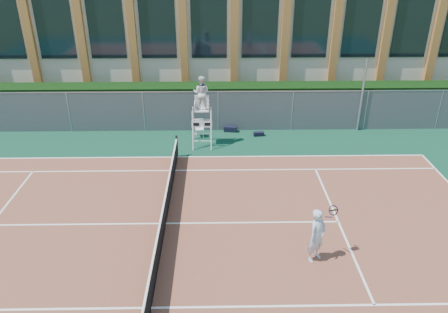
{
  "coord_description": "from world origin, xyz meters",
  "views": [
    {
      "loc": [
        1.93,
        -13.31,
        9.41
      ],
      "look_at": [
        2.21,
        3.0,
        1.27
      ],
      "focal_mm": 35.0,
      "sensor_mm": 36.0,
      "label": 1
    }
  ],
  "objects_px": {
    "steel_pole": "(362,96)",
    "tennis_player": "(317,235)",
    "plastic_chair": "(199,126)",
    "umpire_chair": "(201,95)"
  },
  "relations": [
    {
      "from": "steel_pole",
      "to": "umpire_chair",
      "type": "xyz_separation_m",
      "value": [
        -8.45,
        -1.65,
        0.66
      ]
    },
    {
      "from": "steel_pole",
      "to": "plastic_chair",
      "type": "distance_m",
      "value": 8.78
    },
    {
      "from": "plastic_chair",
      "to": "tennis_player",
      "type": "height_order",
      "value": "tennis_player"
    },
    {
      "from": "umpire_chair",
      "to": "tennis_player",
      "type": "height_order",
      "value": "umpire_chair"
    },
    {
      "from": "umpire_chair",
      "to": "plastic_chair",
      "type": "height_order",
      "value": "umpire_chair"
    },
    {
      "from": "steel_pole",
      "to": "tennis_player",
      "type": "distance_m",
      "value": 11.73
    },
    {
      "from": "plastic_chair",
      "to": "umpire_chair",
      "type": "bearing_deg",
      "value": -79.11
    },
    {
      "from": "umpire_chair",
      "to": "tennis_player",
      "type": "bearing_deg",
      "value": -66.83
    },
    {
      "from": "steel_pole",
      "to": "tennis_player",
      "type": "relative_size",
      "value": 2.11
    },
    {
      "from": "tennis_player",
      "to": "plastic_chair",
      "type": "bearing_deg",
      "value": 112.06
    }
  ]
}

